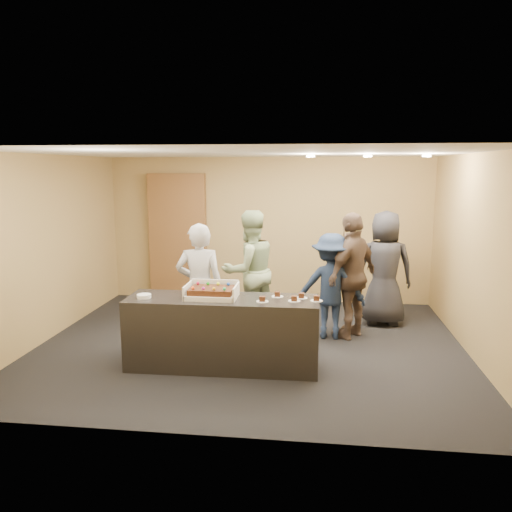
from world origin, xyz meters
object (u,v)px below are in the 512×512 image
cake_box (212,294)px  sheet_cake (212,290)px  person_dark_suit (384,268)px  person_server_grey (200,287)px  serving_counter (223,333)px  plate_stack (144,296)px  person_sage_man (249,271)px  person_brown_extra (352,276)px  storage_cabinet (178,237)px  person_navy_man (331,286)px

cake_box → sheet_cake: size_ratio=1.17×
cake_box → person_dark_suit: person_dark_suit is taller
cake_box → person_server_grey: person_server_grey is taller
serving_counter → person_server_grey: size_ratio=1.35×
plate_stack → person_dark_suit: 3.88m
person_sage_man → person_dark_suit: 2.17m
person_sage_man → person_brown_extra: size_ratio=1.00×
storage_cabinet → person_server_grey: bearing=-68.5°
person_brown_extra → person_server_grey: bearing=-32.5°
sheet_cake → plate_stack: sheet_cake is taller
serving_counter → person_brown_extra: size_ratio=1.28×
person_server_grey → person_navy_man: bearing=-164.8°
storage_cabinet → plate_stack: storage_cabinet is taller
serving_counter → plate_stack: (-0.97, -0.11, 0.47)m
storage_cabinet → person_navy_man: bearing=-34.1°
person_server_grey → person_sage_man: bearing=-127.2°
storage_cabinet → person_navy_man: 3.47m
cake_box → person_navy_man: size_ratio=0.41×
serving_counter → person_brown_extra: bearing=38.2°
person_brown_extra → person_sage_man: bearing=-59.1°
serving_counter → person_dark_suit: bearing=41.7°
plate_stack → person_sage_man: (1.11, 1.64, 0.01)m
cake_box → sheet_cake: bearing=-90.9°
storage_cabinet → person_dark_suit: bearing=-17.5°
person_dark_suit → person_navy_man: bearing=39.6°
cake_box → person_brown_extra: person_brown_extra is taller
person_server_grey → person_dark_suit: person_dark_suit is taller
storage_cabinet → person_server_grey: 2.89m
serving_counter → cake_box: cake_box is taller
person_navy_man → cake_box: bearing=41.8°
sheet_cake → person_dark_suit: bearing=41.0°
sheet_cake → person_sage_man: 1.55m
person_brown_extra → plate_stack: bearing=-24.4°
person_server_grey → person_sage_man: 1.11m
person_brown_extra → person_dark_suit: bearing=178.1°
person_brown_extra → person_dark_suit: person_brown_extra is taller
person_navy_man → serving_counter: bearing=44.9°
storage_cabinet → cake_box: (1.34, -3.21, -0.26)m
person_sage_man → storage_cabinet: bearing=-81.5°
cake_box → person_dark_suit: (2.37, 2.04, -0.02)m
sheet_cake → person_sage_man: (0.27, 1.53, -0.06)m
person_sage_man → person_brown_extra: same height
serving_counter → person_dark_suit: person_dark_suit is taller
cake_box → person_sage_man: bearing=79.9°
sheet_cake → person_brown_extra: person_brown_extra is taller
storage_cabinet → person_server_grey: storage_cabinet is taller
serving_counter → person_dark_suit: size_ratio=1.30×
cake_box → person_server_grey: bearing=118.0°
plate_stack → person_dark_suit: bearing=34.1°
storage_cabinet → person_dark_suit: size_ratio=1.30×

